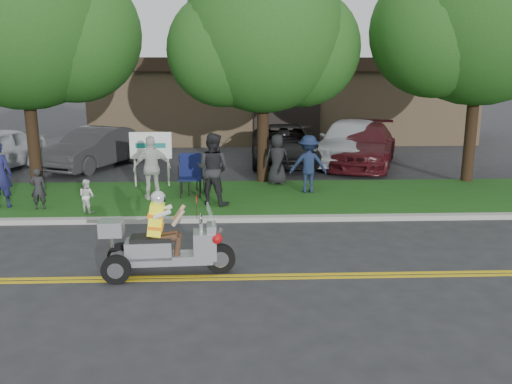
{
  "coord_description": "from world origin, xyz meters",
  "views": [
    {
      "loc": [
        -0.39,
        -9.6,
        3.75
      ],
      "look_at": [
        0.08,
        2.0,
        0.98
      ],
      "focal_mm": 38.0,
      "sensor_mm": 36.0,
      "label": 1
    }
  ],
  "objects_px": {
    "lawn_chair_b": "(191,172)",
    "parked_car_right": "(363,145)",
    "parked_car_far_right": "(350,141)",
    "trike_scooter": "(162,246)",
    "parked_car_left": "(94,148)",
    "parked_car_mid": "(284,145)",
    "spectator_adult_mid": "(213,169)",
    "spectator_adult_right": "(152,168)",
    "lawn_chair_a": "(190,172)"
  },
  "relations": [
    {
      "from": "trike_scooter",
      "to": "parked_car_mid",
      "type": "xyz_separation_m",
      "value": [
        3.21,
        11.01,
        0.18
      ]
    },
    {
      "from": "trike_scooter",
      "to": "parked_car_right",
      "type": "relative_size",
      "value": 0.45
    },
    {
      "from": "parked_car_mid",
      "to": "parked_car_right",
      "type": "relative_size",
      "value": 0.99
    },
    {
      "from": "lawn_chair_b",
      "to": "spectator_adult_right",
      "type": "xyz_separation_m",
      "value": [
        -0.97,
        -0.81,
        0.28
      ]
    },
    {
      "from": "spectator_adult_mid",
      "to": "parked_car_mid",
      "type": "xyz_separation_m",
      "value": [
        2.47,
        6.35,
        -0.32
      ]
    },
    {
      "from": "parked_car_left",
      "to": "trike_scooter",
      "type": "bearing_deg",
      "value": -46.73
    },
    {
      "from": "lawn_chair_b",
      "to": "parked_car_right",
      "type": "xyz_separation_m",
      "value": [
        6.08,
        4.51,
        0.07
      ]
    },
    {
      "from": "lawn_chair_a",
      "to": "parked_car_mid",
      "type": "distance_m",
      "value": 6.17
    },
    {
      "from": "parked_car_mid",
      "to": "spectator_adult_right",
      "type": "bearing_deg",
      "value": -124.05
    },
    {
      "from": "trike_scooter",
      "to": "parked_car_far_right",
      "type": "relative_size",
      "value": 0.47
    },
    {
      "from": "lawn_chair_b",
      "to": "spectator_adult_mid",
      "type": "relative_size",
      "value": 0.56
    },
    {
      "from": "parked_car_left",
      "to": "parked_car_right",
      "type": "height_order",
      "value": "parked_car_right"
    },
    {
      "from": "trike_scooter",
      "to": "parked_car_right",
      "type": "distance_m",
      "value": 12.23
    },
    {
      "from": "parked_car_mid",
      "to": "parked_car_far_right",
      "type": "distance_m",
      "value": 2.51
    },
    {
      "from": "trike_scooter",
      "to": "parked_car_mid",
      "type": "bearing_deg",
      "value": 70.55
    },
    {
      "from": "lawn_chair_b",
      "to": "parked_car_right",
      "type": "height_order",
      "value": "parked_car_right"
    },
    {
      "from": "spectator_adult_mid",
      "to": "lawn_chair_b",
      "type": "bearing_deg",
      "value": -39.56
    },
    {
      "from": "trike_scooter",
      "to": "spectator_adult_mid",
      "type": "height_order",
      "value": "spectator_adult_mid"
    },
    {
      "from": "parked_car_right",
      "to": "parked_car_far_right",
      "type": "bearing_deg",
      "value": 159.86
    },
    {
      "from": "spectator_adult_mid",
      "to": "spectator_adult_right",
      "type": "xyz_separation_m",
      "value": [
        -1.67,
        0.6,
        -0.07
      ]
    },
    {
      "from": "parked_car_left",
      "to": "parked_car_far_right",
      "type": "bearing_deg",
      "value": 26.03
    },
    {
      "from": "lawn_chair_b",
      "to": "spectator_adult_mid",
      "type": "bearing_deg",
      "value": -94.76
    },
    {
      "from": "parked_car_left",
      "to": "parked_car_right",
      "type": "distance_m",
      "value": 9.93
    },
    {
      "from": "parked_car_right",
      "to": "lawn_chair_a",
      "type": "bearing_deg",
      "value": -121.78
    },
    {
      "from": "spectator_adult_right",
      "to": "parked_car_right",
      "type": "relative_size",
      "value": 0.33
    },
    {
      "from": "spectator_adult_mid",
      "to": "lawn_chair_a",
      "type": "bearing_deg",
      "value": -32.87
    },
    {
      "from": "parked_car_left",
      "to": "parked_car_right",
      "type": "relative_size",
      "value": 0.84
    },
    {
      "from": "parked_car_left",
      "to": "parked_car_right",
      "type": "xyz_separation_m",
      "value": [
        9.92,
        0.09,
        0.04
      ]
    },
    {
      "from": "parked_car_left",
      "to": "parked_car_mid",
      "type": "distance_m",
      "value": 7.02
    },
    {
      "from": "parked_car_left",
      "to": "parked_car_far_right",
      "type": "relative_size",
      "value": 0.86
    },
    {
      "from": "spectator_adult_right",
      "to": "parked_car_right",
      "type": "distance_m",
      "value": 8.84
    },
    {
      "from": "lawn_chair_b",
      "to": "parked_car_left",
      "type": "height_order",
      "value": "parked_car_left"
    },
    {
      "from": "spectator_adult_right",
      "to": "parked_car_left",
      "type": "relative_size",
      "value": 0.39
    },
    {
      "from": "trike_scooter",
      "to": "parked_car_left",
      "type": "height_order",
      "value": "trike_scooter"
    },
    {
      "from": "spectator_adult_mid",
      "to": "parked_car_right",
      "type": "bearing_deg",
      "value": -108.18
    },
    {
      "from": "trike_scooter",
      "to": "parked_car_left",
      "type": "bearing_deg",
      "value": 106.69
    },
    {
      "from": "spectator_adult_right",
      "to": "parked_car_far_right",
      "type": "bearing_deg",
      "value": -159.24
    },
    {
      "from": "parked_car_mid",
      "to": "trike_scooter",
      "type": "bearing_deg",
      "value": -104.59
    },
    {
      "from": "lawn_chair_b",
      "to": "parked_car_right",
      "type": "distance_m",
      "value": 7.57
    },
    {
      "from": "lawn_chair_b",
      "to": "trike_scooter",
      "type": "bearing_deg",
      "value": -121.5
    },
    {
      "from": "trike_scooter",
      "to": "parked_car_far_right",
      "type": "bearing_deg",
      "value": 59.22
    },
    {
      "from": "trike_scooter",
      "to": "spectator_adult_right",
      "type": "xyz_separation_m",
      "value": [
        -0.92,
        5.26,
        0.43
      ]
    },
    {
      "from": "parked_car_mid",
      "to": "parked_car_right",
      "type": "xyz_separation_m",
      "value": [
        2.92,
        -0.43,
        0.04
      ]
    },
    {
      "from": "trike_scooter",
      "to": "lawn_chair_b",
      "type": "distance_m",
      "value": 6.07
    },
    {
      "from": "trike_scooter",
      "to": "parked_car_far_right",
      "type": "distance_m",
      "value": 12.33
    },
    {
      "from": "lawn_chair_a",
      "to": "parked_car_mid",
      "type": "relative_size",
      "value": 0.22
    },
    {
      "from": "parked_car_far_right",
      "to": "trike_scooter",
      "type": "bearing_deg",
      "value": -94.63
    },
    {
      "from": "spectator_adult_mid",
      "to": "spectator_adult_right",
      "type": "relative_size",
      "value": 1.08
    },
    {
      "from": "parked_car_far_right",
      "to": "parked_car_right",
      "type": "bearing_deg",
      "value": -16.53
    },
    {
      "from": "parked_car_left",
      "to": "parked_car_mid",
      "type": "relative_size",
      "value": 0.84
    }
  ]
}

